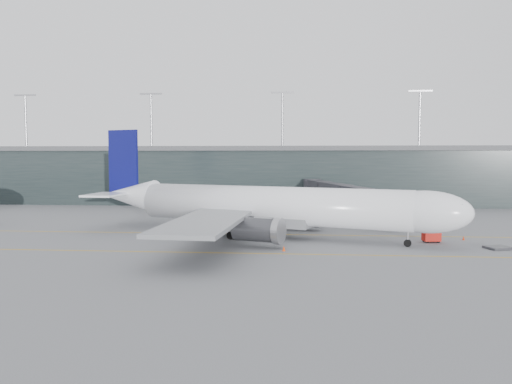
{
  "coord_description": "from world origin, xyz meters",
  "views": [
    {
      "loc": [
        9.11,
        -83.18,
        12.37
      ],
      "look_at": [
        2.45,
        -4.0,
        6.81
      ],
      "focal_mm": 35.0,
      "sensor_mm": 36.0,
      "label": 1
    }
  ],
  "objects": [
    {
      "name": "cone_wing_port",
      "position": [
        10.02,
        10.54,
        0.34
      ],
      "size": [
        0.42,
        0.42,
        0.67
      ],
      "primitive_type": "cone",
      "color": "orange",
      "rests_on": "ground"
    },
    {
      "name": "taxiline_a",
      "position": [
        0.0,
        -4.0,
        0.01
      ],
      "size": [
        160.0,
        0.25,
        0.02
      ],
      "primitive_type": "cube",
      "color": "#BF8D12",
      "rests_on": "ground"
    },
    {
      "name": "ground",
      "position": [
        0.0,
        0.0,
        0.0
      ],
      "size": [
        320.0,
        320.0,
        0.0
      ],
      "primitive_type": "plane",
      "color": "slate",
      "rests_on": "ground"
    },
    {
      "name": "cone_tail",
      "position": [
        -9.03,
        -9.67,
        0.33
      ],
      "size": [
        0.42,
        0.42,
        0.66
      ],
      "primitive_type": "cone",
      "color": "orange",
      "rests_on": "ground"
    },
    {
      "name": "baggage_dolly",
      "position": [
        36.1,
        -14.16,
        0.19
      ],
      "size": [
        3.75,
        3.37,
        0.31
      ],
      "primitive_type": "cube",
      "rotation": [
        0.0,
        0.0,
        0.33
      ],
      "color": "#323236",
      "rests_on": "ground"
    },
    {
      "name": "uld_b",
      "position": [
        -1.47,
        10.64,
        0.98
      ],
      "size": [
        2.41,
        2.13,
        1.86
      ],
      "rotation": [
        0.0,
        0.0,
        0.27
      ],
      "color": "#37383C",
      "rests_on": "ground"
    },
    {
      "name": "cone_wing_stbd",
      "position": [
        7.32,
        -18.08,
        0.35
      ],
      "size": [
        0.44,
        0.44,
        0.7
      ],
      "primitive_type": "cone",
      "color": "#EC410D",
      "rests_on": "ground"
    },
    {
      "name": "jet_bridge",
      "position": [
        18.25,
        25.01,
        5.28
      ],
      "size": [
        15.43,
        45.46,
        7.05
      ],
      "rotation": [
        0.0,
        0.0,
        0.27
      ],
      "color": "#2E2E33",
      "rests_on": "ground"
    },
    {
      "name": "terminal",
      "position": [
        -0.0,
        58.0,
        7.62
      ],
      "size": [
        240.0,
        36.0,
        29.0
      ],
      "color": "#1D2728",
      "rests_on": "ground"
    },
    {
      "name": "uld_c",
      "position": [
        0.78,
        9.4,
        1.02
      ],
      "size": [
        2.47,
        2.16,
        1.94
      ],
      "rotation": [
        0.0,
        0.0,
        0.24
      ],
      "color": "#37383C",
      "rests_on": "ground"
    },
    {
      "name": "uld_a",
      "position": [
        -3.9,
        11.1,
        0.86
      ],
      "size": [
        2.21,
        2.02,
        1.64
      ],
      "rotation": [
        0.0,
        0.0,
        -0.39
      ],
      "color": "#37383C",
      "rests_on": "ground"
    },
    {
      "name": "main_aircraft",
      "position": [
        4.42,
        -6.49,
        4.81
      ],
      "size": [
        59.36,
        54.74,
        17.15
      ],
      "rotation": [
        0.0,
        0.0,
        -0.34
      ],
      "color": "white",
      "rests_on": "ground"
    },
    {
      "name": "taxiline_b",
      "position": [
        0.0,
        -20.0,
        0.01
      ],
      "size": [
        160.0,
        0.25,
        0.02
      ],
      "primitive_type": "cube",
      "color": "#BF8D12",
      "rests_on": "ground"
    },
    {
      "name": "cone_nose",
      "position": [
        33.86,
        -7.08,
        0.31
      ],
      "size": [
        0.39,
        0.39,
        0.61
      ],
      "primitive_type": "cone",
      "color": "red",
      "rests_on": "ground"
    },
    {
      "name": "taxiline_lead_main",
      "position": [
        5.0,
        20.0,
        0.01
      ],
      "size": [
        0.25,
        60.0,
        0.02
      ],
      "primitive_type": "cube",
      "color": "#BF8D12",
      "rests_on": "ground"
    },
    {
      "name": "gse_cart",
      "position": [
        28.53,
        -9.45,
        0.91
      ],
      "size": [
        2.6,
        1.87,
        1.63
      ],
      "rotation": [
        0.0,
        0.0,
        0.15
      ],
      "color": "red",
      "rests_on": "ground"
    }
  ]
}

